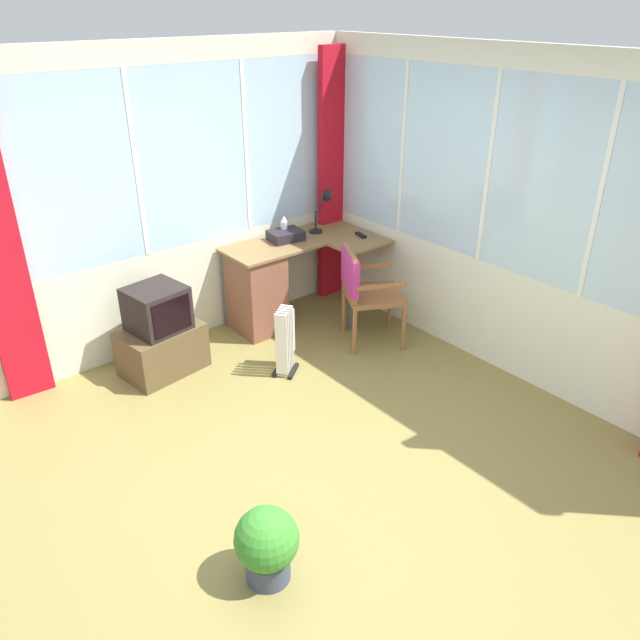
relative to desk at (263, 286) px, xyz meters
The scene contains 13 objects.
ground 2.22m from the desk, 115.46° to the right, with size 5.07×5.52×0.06m, color olive.
north_window_panel 1.29m from the desk, 160.61° to the left, with size 4.07×0.07×2.51m.
east_window_panel 2.41m from the desk, 60.02° to the right, with size 0.07×4.52×2.51m.
curtain_corner 1.28m from the desk, 11.22° to the left, with size 0.33×0.07×2.41m, color red.
desk is the anchor object (origin of this frame).
desk_lamp 0.97m from the desk, ahead, with size 0.23×0.20×0.41m.
tv_remote 1.03m from the desk, 18.35° to the right, with size 0.04×0.15×0.02m, color black.
spray_bottle 0.58m from the desk, 18.44° to the left, with size 0.06×0.06×0.22m.
paper_tray 0.51m from the desk, 10.78° to the left, with size 0.30×0.23×0.09m, color #252028.
wooden_armchair 0.93m from the desk, 56.95° to the right, with size 0.66×0.65×0.87m.
tv_on_stand 1.10m from the desk, behind, with size 0.70×0.53×0.75m.
space_heater 0.82m from the desk, 112.09° to the right, with size 0.29×0.27×0.58m.
potted_plant 2.89m from the desk, 124.38° to the right, with size 0.35×0.35×0.45m.
Camera 1 is at (-1.96, -2.41, 2.78)m, focal length 35.01 mm.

